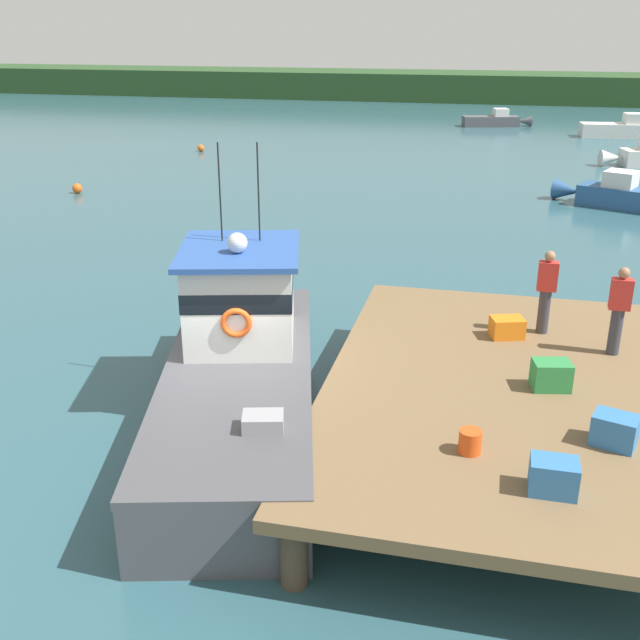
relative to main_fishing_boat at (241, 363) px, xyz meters
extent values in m
plane|color=#2D5660|center=(-0.06, -0.14, -1.01)|extent=(200.00, 200.00, 0.00)
cylinder|color=#4C3D2D|center=(2.14, -4.24, -0.51)|extent=(0.36, 0.36, 1.00)
cylinder|color=#4C3D2D|center=(2.14, 3.96, -0.51)|extent=(0.36, 0.36, 1.00)
cylinder|color=#4C3D2D|center=(7.34, 3.96, -0.51)|extent=(0.36, 0.36, 1.00)
cube|color=brown|center=(4.74, -0.14, 0.09)|extent=(6.00, 9.00, 0.20)
cube|color=#4C4C51|center=(0.14, -0.55, -0.46)|extent=(4.42, 8.37, 1.10)
cone|color=#4C4C51|center=(-1.09, 4.20, -0.46)|extent=(1.52, 2.02, 1.10)
cube|color=#234C9E|center=(0.14, -0.55, -0.01)|extent=(4.40, 8.22, 0.12)
cube|color=#4C4C51|center=(0.14, -0.55, 0.15)|extent=(4.46, 8.38, 0.12)
cube|color=silver|center=(-0.16, 0.61, 0.99)|extent=(2.39, 2.61, 1.80)
cube|color=black|center=(-0.16, 0.61, 1.31)|extent=(2.41, 2.63, 0.36)
cube|color=#2D56A8|center=(-0.16, 0.61, 1.94)|extent=(2.70, 2.96, 0.10)
sphere|color=white|center=(-0.08, 0.32, 2.17)|extent=(0.36, 0.36, 0.36)
cylinder|color=black|center=(-0.62, 1.01, 2.89)|extent=(0.03, 0.03, 1.80)
cylinder|color=black|center=(0.05, 1.19, 2.89)|extent=(0.03, 0.03, 1.80)
cube|color=#939399|center=(1.22, -2.54, 0.27)|extent=(0.69, 0.58, 0.36)
torus|color=orange|center=(0.45, -3.36, 0.15)|extent=(0.68, 0.68, 0.12)
torus|color=#EA5119|center=(0.13, -0.49, 0.99)|extent=(0.55, 0.23, 0.54)
cube|color=#2D8442|center=(5.39, -0.15, 0.43)|extent=(0.68, 0.55, 0.47)
cube|color=#3370B2|center=(5.28, -3.18, 0.42)|extent=(0.60, 0.44, 0.45)
cube|color=orange|center=(4.68, 1.91, 0.39)|extent=(0.71, 0.60, 0.38)
cube|color=#3370B2|center=(6.18, -1.78, 0.42)|extent=(0.71, 0.61, 0.46)
cylinder|color=#E04C19|center=(4.21, -2.46, 0.36)|extent=(0.32, 0.32, 0.34)
cylinder|color=#383842|center=(5.34, 2.31, 0.62)|extent=(0.22, 0.22, 0.86)
cube|color=red|center=(5.34, 2.31, 1.33)|extent=(0.36, 0.22, 0.56)
sphere|color=#9E7051|center=(5.34, 2.31, 1.72)|extent=(0.20, 0.20, 0.20)
cylinder|color=#383842|center=(6.55, 1.56, 0.62)|extent=(0.22, 0.22, 0.86)
cube|color=red|center=(6.55, 1.56, 1.33)|extent=(0.36, 0.22, 0.56)
sphere|color=#9E7051|center=(6.55, 1.56, 1.72)|extent=(0.20, 0.20, 0.20)
cube|color=#285184|center=(9.60, 18.99, -0.60)|extent=(4.64, 3.06, 0.81)
cone|color=#285184|center=(7.05, 20.09, -0.60)|extent=(1.34, 1.18, 0.81)
cube|color=silver|center=(8.89, 19.30, 0.10)|extent=(1.47, 1.48, 0.61)
cone|color=silver|center=(9.70, 28.77, -0.60)|extent=(1.28, 1.05, 0.82)
cube|color=#4C4C51|center=(3.41, 43.05, -0.66)|extent=(3.95, 2.11, 0.69)
cone|color=#4C4C51|center=(5.70, 43.65, -0.66)|extent=(1.09, 0.90, 0.69)
cube|color=silver|center=(4.05, 43.22, -0.06)|extent=(1.16, 1.17, 0.51)
cube|color=silver|center=(11.35, 39.47, -0.58)|extent=(4.77, 1.92, 0.84)
cube|color=silver|center=(12.16, 39.55, 0.15)|extent=(1.27, 1.29, 0.63)
sphere|color=#EA5B19|center=(-12.02, 28.28, -0.81)|extent=(0.38, 0.38, 0.38)
sphere|color=#EA5B19|center=(-13.02, 16.76, -0.80)|extent=(0.41, 0.41, 0.41)
cube|color=#284723|center=(-0.06, 61.86, 0.19)|extent=(120.00, 8.00, 2.40)
camera|label=1|loc=(4.28, -11.85, 5.80)|focal=42.58mm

